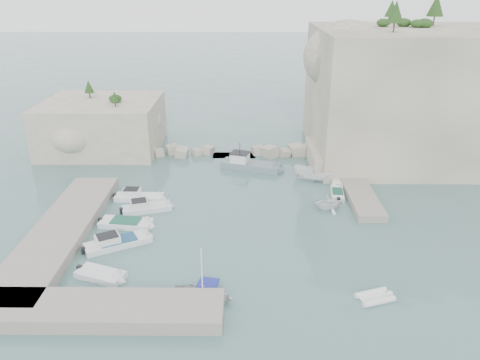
{
  "coord_description": "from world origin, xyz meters",
  "views": [
    {
      "loc": [
        0.5,
        -39.84,
        22.4
      ],
      "look_at": [
        0.0,
        6.0,
        3.0
      ],
      "focal_mm": 35.0,
      "sensor_mm": 36.0,
      "label": 1
    }
  ],
  "objects_px": {
    "motorboat_b": "(147,210)",
    "motorboat_e": "(101,278)",
    "rowboat": "(203,299)",
    "tender_east_d": "(313,180)",
    "tender_east_b": "(337,196)",
    "inflatable_dinghy": "(374,299)",
    "motorboat_d": "(118,245)",
    "tender_east_a": "(328,209)",
    "motorboat_a": "(139,199)",
    "tender_east_c": "(338,183)",
    "motorboat_c": "(126,226)",
    "work_boat": "(251,169)"
  },
  "relations": [
    {
      "from": "motorboat_b",
      "to": "motorboat_e",
      "type": "height_order",
      "value": "motorboat_b"
    },
    {
      "from": "rowboat",
      "to": "tender_east_d",
      "type": "distance_m",
      "value": 26.21
    },
    {
      "from": "motorboat_e",
      "to": "tender_east_d",
      "type": "xyz_separation_m",
      "value": [
        20.2,
        20.74,
        0.0
      ]
    },
    {
      "from": "rowboat",
      "to": "tender_east_b",
      "type": "bearing_deg",
      "value": -23.81
    },
    {
      "from": "motorboat_e",
      "to": "inflatable_dinghy",
      "type": "relative_size",
      "value": 1.48
    },
    {
      "from": "motorboat_b",
      "to": "motorboat_d",
      "type": "relative_size",
      "value": 0.85
    },
    {
      "from": "motorboat_b",
      "to": "tender_east_a",
      "type": "xyz_separation_m",
      "value": [
        19.33,
        0.56,
        0.0
      ]
    },
    {
      "from": "motorboat_a",
      "to": "tender_east_c",
      "type": "distance_m",
      "value": 23.64
    },
    {
      "from": "motorboat_b",
      "to": "inflatable_dinghy",
      "type": "xyz_separation_m",
      "value": [
        20.41,
        -14.93,
        0.0
      ]
    },
    {
      "from": "motorboat_c",
      "to": "tender_east_c",
      "type": "distance_m",
      "value": 25.61
    },
    {
      "from": "inflatable_dinghy",
      "to": "motorboat_c",
      "type": "bearing_deg",
      "value": 133.34
    },
    {
      "from": "tender_east_a",
      "to": "motorboat_a",
      "type": "bearing_deg",
      "value": 70.98
    },
    {
      "from": "tender_east_a",
      "to": "tender_east_d",
      "type": "relative_size",
      "value": 0.66
    },
    {
      "from": "tender_east_b",
      "to": "work_boat",
      "type": "height_order",
      "value": "work_boat"
    },
    {
      "from": "motorboat_a",
      "to": "tender_east_d",
      "type": "height_order",
      "value": "tender_east_d"
    },
    {
      "from": "tender_east_a",
      "to": "tender_east_b",
      "type": "relative_size",
      "value": 0.86
    },
    {
      "from": "motorboat_c",
      "to": "tender_east_d",
      "type": "xyz_separation_m",
      "value": [
        20.21,
        11.82,
        0.0
      ]
    },
    {
      "from": "motorboat_e",
      "to": "tender_east_c",
      "type": "height_order",
      "value": "same"
    },
    {
      "from": "motorboat_c",
      "to": "tender_east_c",
      "type": "relative_size",
      "value": 1.3
    },
    {
      "from": "tender_east_a",
      "to": "work_boat",
      "type": "xyz_separation_m",
      "value": [
        -8.1,
        11.66,
        0.0
      ]
    },
    {
      "from": "tender_east_c",
      "to": "motorboat_e",
      "type": "bearing_deg",
      "value": 144.43
    },
    {
      "from": "inflatable_dinghy",
      "to": "tender_east_d",
      "type": "height_order",
      "value": "tender_east_d"
    },
    {
      "from": "motorboat_b",
      "to": "tender_east_d",
      "type": "height_order",
      "value": "tender_east_d"
    },
    {
      "from": "motorboat_c",
      "to": "tender_east_d",
      "type": "bearing_deg",
      "value": 37.8
    },
    {
      "from": "rowboat",
      "to": "tender_east_a",
      "type": "height_order",
      "value": "tender_east_a"
    },
    {
      "from": "motorboat_b",
      "to": "tender_east_d",
      "type": "bearing_deg",
      "value": 6.64
    },
    {
      "from": "motorboat_b",
      "to": "inflatable_dinghy",
      "type": "distance_m",
      "value": 25.29
    },
    {
      "from": "tender_east_b",
      "to": "tender_east_d",
      "type": "bearing_deg",
      "value": 32.01
    },
    {
      "from": "motorboat_c",
      "to": "motorboat_e",
      "type": "relative_size",
      "value": 1.28
    },
    {
      "from": "tender_east_a",
      "to": "tender_east_b",
      "type": "distance_m",
      "value": 3.73
    },
    {
      "from": "motorboat_d",
      "to": "motorboat_e",
      "type": "distance_m",
      "value": 5.12
    },
    {
      "from": "motorboat_e",
      "to": "motorboat_a",
      "type": "bearing_deg",
      "value": 110.41
    },
    {
      "from": "rowboat",
      "to": "inflatable_dinghy",
      "type": "relative_size",
      "value": 1.6
    },
    {
      "from": "motorboat_a",
      "to": "tender_east_a",
      "type": "height_order",
      "value": "tender_east_a"
    },
    {
      "from": "rowboat",
      "to": "tender_east_a",
      "type": "bearing_deg",
      "value": -25.69
    },
    {
      "from": "motorboat_e",
      "to": "tender_east_b",
      "type": "bearing_deg",
      "value": 56.51
    },
    {
      "from": "motorboat_b",
      "to": "motorboat_a",
      "type": "bearing_deg",
      "value": 99.58
    },
    {
      "from": "motorboat_a",
      "to": "motorboat_b",
      "type": "xyz_separation_m",
      "value": [
        1.38,
        -2.7,
        0.0
      ]
    },
    {
      "from": "inflatable_dinghy",
      "to": "tender_east_a",
      "type": "bearing_deg",
      "value": 75.19
    },
    {
      "from": "tender_east_d",
      "to": "rowboat",
      "type": "bearing_deg",
      "value": 179.93
    },
    {
      "from": "motorboat_a",
      "to": "tender_east_d",
      "type": "relative_size",
      "value": 1.13
    },
    {
      "from": "rowboat",
      "to": "inflatable_dinghy",
      "type": "height_order",
      "value": "rowboat"
    },
    {
      "from": "motorboat_d",
      "to": "motorboat_b",
      "type": "bearing_deg",
      "value": 51.69
    },
    {
      "from": "motorboat_a",
      "to": "tender_east_a",
      "type": "xyz_separation_m",
      "value": [
        20.71,
        -2.14,
        0.0
      ]
    },
    {
      "from": "tender_east_c",
      "to": "tender_east_d",
      "type": "distance_m",
      "value": 3.11
    },
    {
      "from": "motorboat_b",
      "to": "motorboat_c",
      "type": "distance_m",
      "value": 3.68
    },
    {
      "from": "inflatable_dinghy",
      "to": "tender_east_c",
      "type": "relative_size",
      "value": 0.68
    },
    {
      "from": "tender_east_b",
      "to": "inflatable_dinghy",
      "type": "bearing_deg",
      "value": -175.22
    },
    {
      "from": "motorboat_d",
      "to": "tender_east_a",
      "type": "relative_size",
      "value": 1.93
    },
    {
      "from": "motorboat_a",
      "to": "tender_east_d",
      "type": "bearing_deg",
      "value": 17.27
    }
  ]
}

